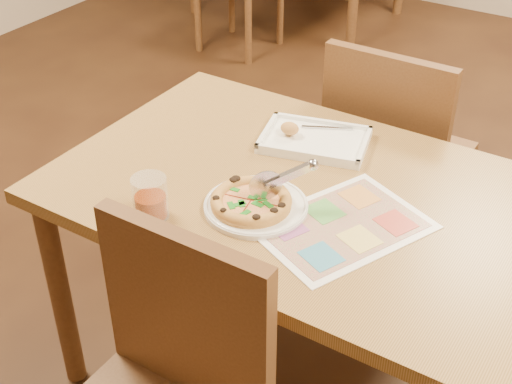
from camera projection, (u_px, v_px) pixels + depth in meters
The scene contains 9 objects.
dining_table at pixel (304, 214), 1.89m from camera, with size 1.30×0.85×0.72m.
chair_near at pixel (164, 382), 1.51m from camera, with size 0.42×0.42×0.47m.
chair_far at pixel (392, 140), 2.35m from camera, with size 0.42×0.42×0.47m.
plate at pixel (256, 206), 1.76m from camera, with size 0.26×0.26×0.01m, color white.
pizza at pixel (251, 201), 1.75m from camera, with size 0.20×0.20×0.03m.
pizza_cutter at pixel (281, 179), 1.72m from camera, with size 0.12×0.12×0.09m.
appetizer_tray at pixel (313, 141), 2.02m from camera, with size 0.34×0.27×0.06m.
glass_tumbler at pixel (150, 200), 1.71m from camera, with size 0.09×0.09×0.11m.
menu at pixel (341, 225), 1.70m from camera, with size 0.28×0.40×0.01m, color white.
Camera 1 is at (0.71, -1.36, 1.75)m, focal length 50.00 mm.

